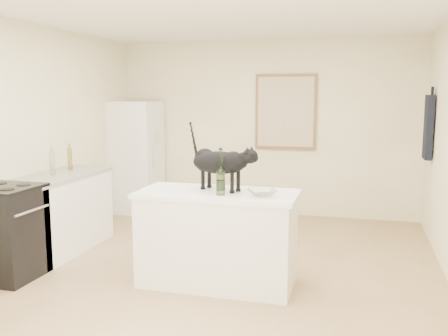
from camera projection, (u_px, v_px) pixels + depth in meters
floor at (214, 275)px, 4.97m from camera, size 5.50×5.50×0.00m
ceiling at (213, 8)px, 4.58m from camera, size 5.50×5.50×0.00m
wall_back at (266, 128)px, 7.40m from camera, size 4.50×0.00×4.50m
wall_front at (33, 210)px, 2.15m from camera, size 4.50×0.00×4.50m
wall_left at (16, 141)px, 5.37m from camera, size 0.00×5.50×5.50m
island_base at (218, 240)px, 4.69m from camera, size 1.44×0.67×0.86m
island_top at (217, 194)px, 4.62m from camera, size 1.50×0.70×0.04m
left_cabinets at (60, 214)px, 5.70m from camera, size 0.60×1.40×0.86m
left_countertop at (58, 176)px, 5.64m from camera, size 0.62×1.44×0.04m
stove at (6, 233)px, 4.84m from camera, size 0.60×0.60×0.90m
fridge at (136, 157)px, 7.60m from camera, size 0.68×0.68×1.70m
artwork_frame at (286, 112)px, 7.25m from camera, size 0.90×0.03×1.10m
artwork_canvas at (285, 112)px, 7.24m from camera, size 0.82×0.00×1.02m
hanging_garment at (428, 127)px, 6.14m from camera, size 0.08×0.34×0.80m
black_cat at (219, 166)px, 4.65m from camera, size 0.71×0.42×0.48m
wine_bottle at (221, 174)px, 4.44m from camera, size 0.10×0.10×0.38m
glass_bowl at (262, 193)px, 4.41m from camera, size 0.34×0.34×0.06m
fridge_paper at (159, 139)px, 7.54m from camera, size 0.02×0.15×0.19m
counter_bottle_cluster at (61, 161)px, 5.72m from camera, size 0.07×0.42×0.27m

